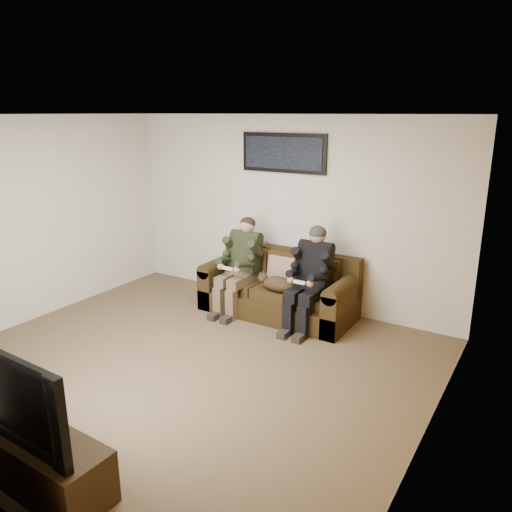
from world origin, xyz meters
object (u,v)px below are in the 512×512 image
Objects in this scene: sofa at (280,290)px; cat at (278,284)px; person_left at (241,260)px; person_right at (311,272)px; framed_poster at (283,153)px; tv_stand at (36,458)px; television at (26,391)px.

sofa is 0.34m from cat.
person_right is at bearing 0.02° from person_left.
tv_stand is (0.26, -4.17, -1.90)m from framed_poster.
cat is 0.53× the size of framed_poster.
tv_stand is (-0.04, -3.51, -0.30)m from cat.
framed_poster reaches higher than tv_stand.
person_left is 0.66m from cat.
person_left reaches higher than tv_stand.
cat is 3.52m from television.
television is (0.06, -3.77, 0.44)m from sofa.
sofa is 1.60× the size of person_right.
person_left is 1.54m from framed_poster.
person_right reaches higher than cat.
cat is at bearing 91.31° from tv_stand.
person_right reaches higher than person_left.
person_right is at bearing -17.93° from sofa.
person_left is 3.65m from television.
sofa is at bearing 111.25° from cat.
framed_poster is 1.05× the size of television.
tv_stand is at bearing -86.39° from framed_poster.
television is (0.00, -0.00, 0.55)m from tv_stand.
person_left is 1.06× the size of television.
person_left reaches higher than cat.
tv_stand is at bearing 91.92° from television.
person_right is at bearing 84.66° from television.
sofa is 0.67m from person_left.
television reaches higher than cat.
person_right is 1.02× the size of framed_poster.
sofa reaches higher than cat.
cat reaches higher than tv_stand.
cat is at bearing -65.25° from framed_poster.
cat is 3.53m from tv_stand.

